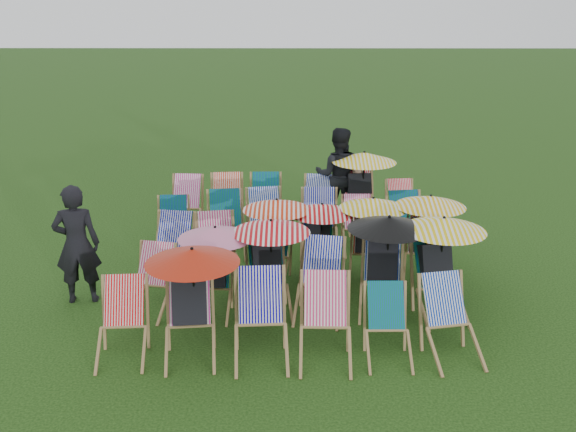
{
  "coord_description": "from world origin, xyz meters",
  "views": [
    {
      "loc": [
        -0.01,
        -9.17,
        4.16
      ],
      "look_at": [
        -0.08,
        0.45,
        0.9
      ],
      "focal_mm": 40.0,
      "sensor_mm": 36.0,
      "label": 1
    }
  ],
  "objects_px": {
    "person_left": "(77,244)",
    "person_rear": "(338,175)",
    "deckchair_5": "(452,321)",
    "deckchair_0": "(122,323)",
    "deckchair_29": "(403,206)"
  },
  "relations": [
    {
      "from": "deckchair_29",
      "to": "person_left",
      "type": "xyz_separation_m",
      "value": [
        -5.14,
        -3.14,
        0.43
      ]
    },
    {
      "from": "deckchair_0",
      "to": "person_left",
      "type": "distance_m",
      "value": 1.87
    },
    {
      "from": "person_left",
      "to": "person_rear",
      "type": "relative_size",
      "value": 0.95
    },
    {
      "from": "deckchair_5",
      "to": "person_left",
      "type": "relative_size",
      "value": 0.56
    },
    {
      "from": "deckchair_5",
      "to": "deckchair_29",
      "type": "distance_m",
      "value": 4.64
    },
    {
      "from": "deckchair_5",
      "to": "deckchair_29",
      "type": "xyz_separation_m",
      "value": [
        0.17,
        4.64,
        -0.03
      ]
    },
    {
      "from": "person_rear",
      "to": "deckchair_5",
      "type": "bearing_deg",
      "value": 107.35
    },
    {
      "from": "person_rear",
      "to": "person_left",
      "type": "bearing_deg",
      "value": 48.49
    },
    {
      "from": "person_left",
      "to": "deckchair_0",
      "type": "bearing_deg",
      "value": 113.49
    },
    {
      "from": "deckchair_0",
      "to": "person_rear",
      "type": "xyz_separation_m",
      "value": [
        2.94,
        5.16,
        0.47
      ]
    },
    {
      "from": "person_left",
      "to": "person_rear",
      "type": "height_order",
      "value": "person_rear"
    },
    {
      "from": "deckchair_5",
      "to": "person_rear",
      "type": "distance_m",
      "value": 5.25
    },
    {
      "from": "deckchair_29",
      "to": "person_left",
      "type": "relative_size",
      "value": 0.5
    },
    {
      "from": "deckchair_0",
      "to": "deckchair_29",
      "type": "bearing_deg",
      "value": 43.94
    },
    {
      "from": "person_left",
      "to": "person_rear",
      "type": "xyz_separation_m",
      "value": [
        3.93,
        3.62,
        0.05
      ]
    }
  ]
}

